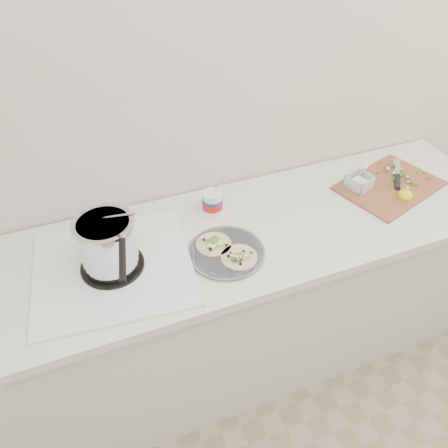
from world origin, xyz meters
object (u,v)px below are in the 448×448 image
object	(u,v)px
stove	(110,252)
tub	(213,200)
cutboard	(387,183)
taco_plate	(226,250)

from	to	relation	value
stove	tub	size ratio (longest dim) A/B	3.11
tub	stove	bearing A→B (deg)	-158.57
stove	cutboard	distance (m)	1.26
tub	cutboard	world-z (taller)	tub
cutboard	tub	bearing A→B (deg)	154.79
taco_plate	cutboard	bearing A→B (deg)	9.50
stove	cutboard	size ratio (longest dim) A/B	1.16
stove	cutboard	world-z (taller)	stove
tub	cutboard	size ratio (longest dim) A/B	0.37
tub	taco_plate	bearing A→B (deg)	-99.54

